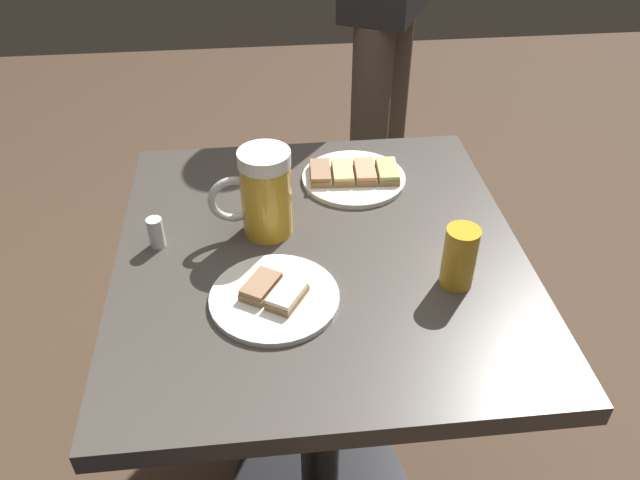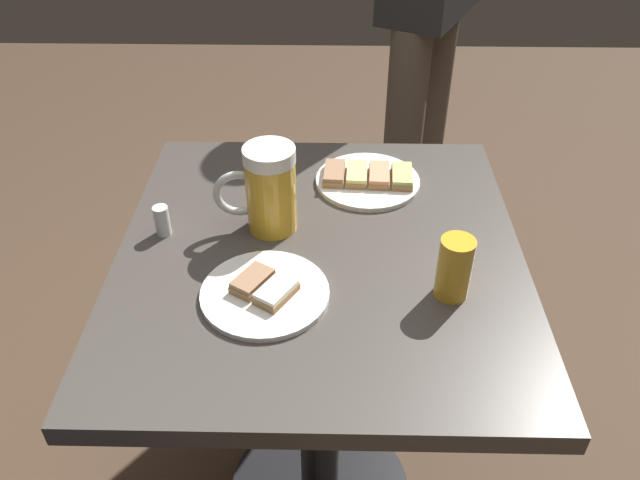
% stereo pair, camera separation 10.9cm
% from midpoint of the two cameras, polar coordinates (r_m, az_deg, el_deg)
% --- Properties ---
extents(cafe_table, '(0.70, 0.75, 0.77)m').
position_cam_midpoint_polar(cafe_table, '(1.22, 2.58, -7.33)').
color(cafe_table, black).
rests_on(cafe_table, ground_plane).
extents(plate_near, '(0.21, 0.21, 0.03)m').
position_cam_midpoint_polar(plate_near, '(1.28, 6.76, 5.41)').
color(plate_near, white).
rests_on(plate_near, cafe_table).
extents(plate_far, '(0.21, 0.21, 0.03)m').
position_cam_midpoint_polar(plate_far, '(1.01, -1.89, -4.81)').
color(plate_far, white).
rests_on(plate_far, cafe_table).
extents(beer_mug, '(0.15, 0.09, 0.16)m').
position_cam_midpoint_polar(beer_mug, '(1.11, -1.86, 4.46)').
color(beer_mug, gold).
rests_on(beer_mug, cafe_table).
extents(beer_glass_small, '(0.05, 0.05, 0.11)m').
position_cam_midpoint_polar(beer_glass_small, '(1.02, 15.01, -2.58)').
color(beer_glass_small, gold).
rests_on(beer_glass_small, cafe_table).
extents(salt_shaker, '(0.03, 0.03, 0.06)m').
position_cam_midpoint_polar(salt_shaker, '(1.14, -11.37, 1.62)').
color(salt_shaker, silver).
rests_on(salt_shaker, cafe_table).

